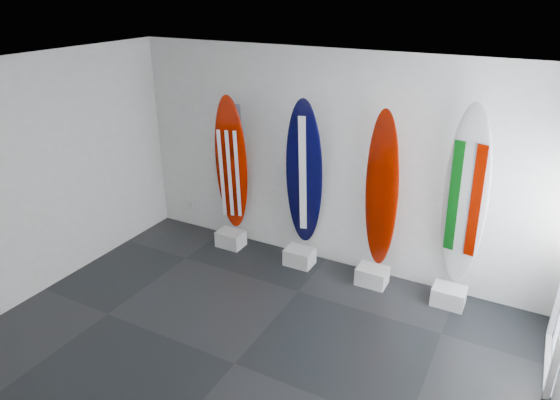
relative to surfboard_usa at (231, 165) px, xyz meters
The scene contains 13 objects.
floor 3.01m from the surfboard_usa, 57.17° to the right, with size 6.00×6.00×0.00m, color black.
ceiling 3.21m from the surfboard_usa, 57.17° to the right, with size 6.00×6.00×0.00m, color white.
wall_back 1.50m from the surfboard_usa, ahead, with size 6.00×6.00×0.00m, color silver.
wall_left 2.75m from the surfboard_usa, 123.84° to the right, with size 5.00×5.00×0.00m, color silver.
display_block_usa 1.18m from the surfboard_usa, 90.00° to the right, with size 0.40×0.30×0.24m, color silver.
surfboard_usa is the anchor object (origin of this frame).
display_block_navy 1.66m from the surfboard_usa, ahead, with size 0.40×0.30×0.24m, color silver.
surfboard_navy 1.18m from the surfboard_usa, ahead, with size 0.50×0.08×2.22m, color black.
display_block_swiss 2.55m from the surfboard_usa, ahead, with size 0.40×0.30×0.24m, color silver.
surfboard_swiss 2.26m from the surfboard_usa, ahead, with size 0.49×0.08×2.15m, color #8B0F00.
display_block_italy 3.47m from the surfboard_usa, ahead, with size 0.40×0.30×0.24m, color silver.
surfboard_italy 3.27m from the surfboard_usa, ahead, with size 0.53×0.08×2.35m, color white.
wall_outlet 1.37m from the surfboard_usa, 168.45° to the left, with size 0.09×0.02×0.13m, color silver.
Camera 1 is at (2.39, -3.47, 3.73)m, focal length 32.01 mm.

